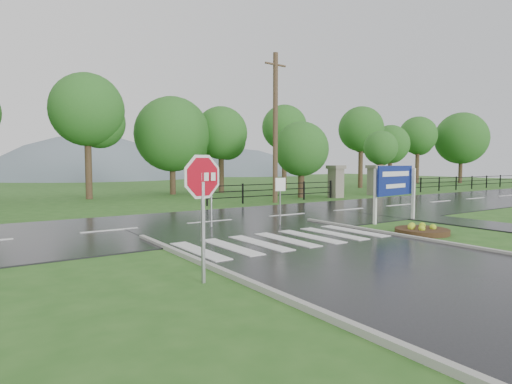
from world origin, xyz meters
TOP-DOWN VIEW (x-y plane):
  - ground at (0.00, 0.00)m, footprint 120.00×120.00m
  - main_road at (0.00, 10.00)m, footprint 90.00×8.00m
  - walkway at (8.50, 4.00)m, footprint 2.20×11.00m
  - crosswalk at (0.00, 5.00)m, footprint 6.50×2.80m
  - pillar_west at (13.00, 16.00)m, footprint 1.00×1.00m
  - pillar_east at (17.00, 16.00)m, footprint 1.00×1.00m
  - fence_west at (7.75, 16.00)m, footprint 9.58×0.08m
  - fence_east at (27.75, 16.00)m, footprint 20.58×0.08m
  - hills at (3.49, 65.00)m, footprint 102.00×48.00m
  - treeline at (1.00, 24.00)m, footprint 83.20×5.20m
  - stop_sign at (-4.22, 2.35)m, footprint 1.22×0.26m
  - estate_billboard at (6.39, 5.92)m, footprint 2.62×0.48m
  - flower_bed at (4.75, 3.50)m, footprint 1.80×1.80m
  - reg_sign_small at (1.81, 7.67)m, footprint 0.41×0.12m
  - reg_sign_round at (-0.63, 8.69)m, footprint 0.53×0.09m
  - utility_pole_east at (7.40, 15.50)m, footprint 1.60×0.30m
  - entrance_tree_left at (11.14, 17.50)m, footprint 3.78×3.78m
  - entrance_tree_right at (19.40, 17.50)m, footprint 2.69×2.69m

SIDE VIEW (x-z plane):
  - hills at x=3.49m, z-range -39.54..8.46m
  - ground at x=0.00m, z-range 0.00..0.00m
  - main_road at x=0.00m, z-range -0.02..0.02m
  - walkway at x=8.50m, z-range -0.02..0.02m
  - treeline at x=1.00m, z-range -5.00..5.00m
  - crosswalk at x=0.00m, z-range 0.05..0.07m
  - flower_bed at x=4.75m, z-range -0.05..0.31m
  - fence_west at x=7.75m, z-range 0.12..1.32m
  - fence_east at x=27.75m, z-range 0.14..1.34m
  - pillar_west at x=13.00m, z-range 0.06..2.30m
  - pillar_east at x=17.00m, z-range 0.06..2.30m
  - reg_sign_small at x=1.81m, z-range 0.41..2.27m
  - reg_sign_round at x=-0.63m, z-range 0.30..2.60m
  - estate_billboard at x=6.39m, z-range 0.43..2.75m
  - stop_sign at x=-4.22m, z-range 0.54..3.32m
  - entrance_tree_left at x=11.14m, z-range 0.73..5.99m
  - entrance_tree_right at x=19.40m, z-range 1.09..6.05m
  - utility_pole_east at x=7.40m, z-range 0.07..9.05m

